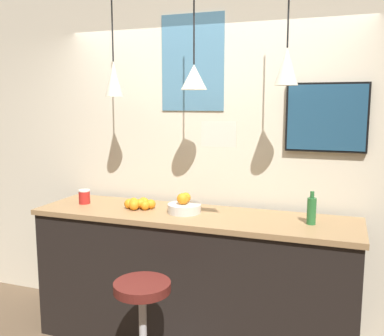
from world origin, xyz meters
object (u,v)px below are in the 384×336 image
mounted_tv (326,118)px  spread_jar (84,197)px  fruit_bowl (184,205)px  juice_bottle (312,210)px  bar_stool (143,323)px

mounted_tv → spread_jar: bearing=-169.0°
fruit_bowl → juice_bottle: 0.94m
spread_jar → mounted_tv: mounted_tv is taller
juice_bottle → spread_jar: (-1.83, 0.00, -0.04)m
bar_stool → mounted_tv: bearing=45.7°
juice_bottle → bar_stool: bearing=-144.8°
fruit_bowl → spread_jar: fruit_bowl is taller
fruit_bowl → juice_bottle: juice_bottle is taller
bar_stool → spread_jar: spread_jar is taller
mounted_tv → bar_stool: bearing=-134.3°
bar_stool → mounted_tv: (1.02, 1.05, 1.28)m
juice_bottle → fruit_bowl: bearing=179.9°
spread_jar → juice_bottle: bearing=-0.0°
fruit_bowl → bar_stool: bearing=-92.2°
juice_bottle → spread_jar: 1.83m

